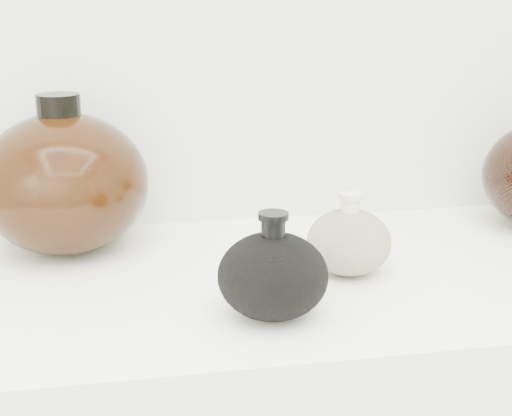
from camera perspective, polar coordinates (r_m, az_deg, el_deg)
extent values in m
cube|color=white|center=(0.99, 0.74, -6.11)|extent=(1.20, 0.50, 0.03)
ellipsoid|color=black|center=(0.84, 1.36, -5.45)|extent=(0.15, 0.15, 0.10)
cylinder|color=black|center=(0.82, 1.39, -1.65)|extent=(0.03, 0.03, 0.03)
cylinder|color=black|center=(0.81, 1.39, -0.63)|extent=(0.04, 0.04, 0.01)
ellipsoid|color=#BAA590|center=(0.98, 7.44, -2.70)|extent=(0.14, 0.14, 0.09)
cylinder|color=beige|center=(0.96, 7.56, 0.20)|extent=(0.03, 0.03, 0.03)
cylinder|color=beige|center=(0.96, 7.59, 0.98)|extent=(0.04, 0.04, 0.01)
ellipsoid|color=black|center=(1.07, -15.06, 1.89)|extent=(0.24, 0.24, 0.21)
cylinder|color=black|center=(1.05, -15.52, 7.74)|extent=(0.06, 0.06, 0.04)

